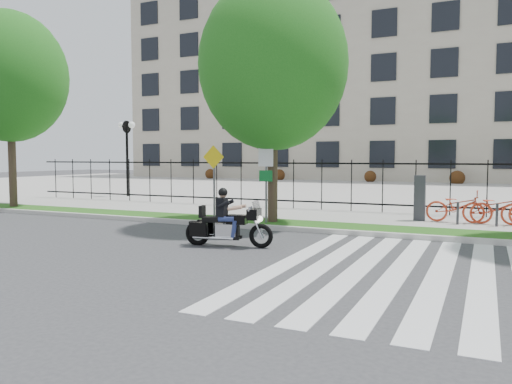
% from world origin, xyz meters
% --- Properties ---
extents(ground, '(120.00, 120.00, 0.00)m').
position_xyz_m(ground, '(0.00, 0.00, 0.00)').
color(ground, '#343437').
rests_on(ground, ground).
extents(curb, '(60.00, 0.20, 0.15)m').
position_xyz_m(curb, '(0.00, 4.10, 0.07)').
color(curb, '#B0ADA5').
rests_on(curb, ground).
extents(grass_verge, '(60.00, 1.50, 0.15)m').
position_xyz_m(grass_verge, '(0.00, 4.95, 0.07)').
color(grass_verge, '#245615').
rests_on(grass_verge, ground).
extents(sidewalk, '(60.00, 3.50, 0.15)m').
position_xyz_m(sidewalk, '(0.00, 7.45, 0.07)').
color(sidewalk, '#A6A29B').
rests_on(sidewalk, ground).
extents(plaza, '(80.00, 34.00, 0.10)m').
position_xyz_m(plaza, '(0.00, 25.00, 0.05)').
color(plaza, '#A6A29B').
rests_on(plaza, ground).
extents(crosswalk_stripes, '(5.70, 8.00, 0.01)m').
position_xyz_m(crosswalk_stripes, '(4.83, 0.00, 0.01)').
color(crosswalk_stripes, silver).
rests_on(crosswalk_stripes, ground).
extents(iron_fence, '(30.00, 0.06, 2.00)m').
position_xyz_m(iron_fence, '(0.00, 9.20, 1.15)').
color(iron_fence, black).
rests_on(iron_fence, sidewalk).
extents(office_building, '(60.00, 21.90, 20.15)m').
position_xyz_m(office_building, '(0.00, 44.92, 9.97)').
color(office_building, '#A99C88').
rests_on(office_building, ground).
extents(lamp_post_left, '(1.06, 0.70, 4.25)m').
position_xyz_m(lamp_post_left, '(-12.00, 12.00, 3.21)').
color(lamp_post_left, black).
rests_on(lamp_post_left, ground).
extents(street_tree_0, '(4.76, 4.76, 8.21)m').
position_xyz_m(street_tree_0, '(-12.34, 4.95, 5.61)').
color(street_tree_0, '#3D2E21').
rests_on(street_tree_0, grass_verge).
extents(street_tree_1, '(4.78, 4.78, 7.80)m').
position_xyz_m(street_tree_1, '(-0.33, 4.95, 5.19)').
color(street_tree_1, '#3D2E21').
rests_on(street_tree_1, grass_verge).
extents(sign_pole_regulatory, '(0.50, 0.09, 2.50)m').
position_xyz_m(sign_pole_regulatory, '(-0.40, 4.58, 1.74)').
color(sign_pole_regulatory, '#59595B').
rests_on(sign_pole_regulatory, grass_verge).
extents(sign_pole_warning, '(0.78, 0.09, 2.49)m').
position_xyz_m(sign_pole_warning, '(-2.31, 4.58, 1.74)').
color(sign_pole_warning, '#59595B').
rests_on(sign_pole_warning, grass_verge).
extents(motorcycle_rider, '(2.29, 0.86, 1.78)m').
position_xyz_m(motorcycle_rider, '(0.10, 1.05, 0.59)').
color(motorcycle_rider, black).
rests_on(motorcycle_rider, ground).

